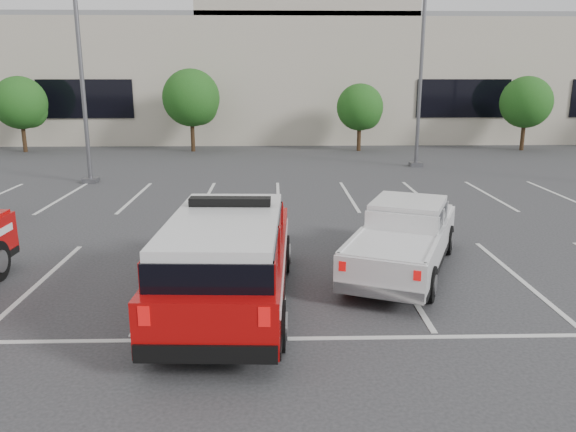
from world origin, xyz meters
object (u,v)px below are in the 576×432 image
object	(u,v)px
tree_left	(22,105)
white_pickup	(404,244)
fire_chief_suv	(229,265)
convention_building	(278,71)
tree_mid_left	(193,100)
tree_mid_right	(361,109)
light_pole_left	(80,57)
light_pole_mid	(422,60)
tree_right	(527,104)

from	to	relation	value
tree_left	white_pickup	world-z (taller)	tree_left
fire_chief_suv	convention_building	bearing A→B (deg)	90.37
tree_left	tree_mid_left	world-z (taller)	tree_mid_left
tree_mid_right	light_pole_left	xyz separation A→B (m)	(-13.09, -10.05, 2.68)
tree_mid_right	light_pole_left	world-z (taller)	light_pole_left
light_pole_left	light_pole_mid	size ratio (longest dim) A/B	1.00
tree_mid_left	tree_mid_right	world-z (taller)	tree_mid_left
convention_building	light_pole_mid	distance (m)	17.27
light_pole_left	light_pole_mid	world-z (taller)	same
light_pole_left	convention_building	bearing A→B (deg)	67.61
tree_left	white_pickup	bearing A→B (deg)	-50.24
tree_left	tree_right	xyz separation A→B (m)	(30.00, 0.00, 0.00)
convention_building	fire_chief_suv	bearing A→B (deg)	-92.15
tree_mid_left	light_pole_left	world-z (taller)	light_pole_left
light_pole_mid	fire_chief_suv	xyz separation A→B (m)	(-8.07, -17.40, -4.32)
tree_left	fire_chief_suv	xyz separation A→B (m)	(13.84, -23.44, -1.90)
convention_building	white_pickup	world-z (taller)	convention_building
convention_building	tree_right	xyz separation A→B (m)	(14.91, -9.82, -1.95)
convention_building	light_pole_mid	size ratio (longest dim) A/B	5.86
tree_mid_right	white_pickup	xyz separation A→B (m)	(-2.22, -21.37, -1.86)
tree_right	light_pole_mid	xyz separation A→B (m)	(-8.09, -6.05, 2.41)
light_pole_mid	tree_right	bearing A→B (deg)	36.77
light_pole_left	light_pole_mid	bearing A→B (deg)	14.93
tree_mid_right	light_pole_mid	bearing A→B (deg)	-72.48
tree_mid_left	convention_building	bearing A→B (deg)	62.60
tree_mid_right	white_pickup	size ratio (longest dim) A/B	0.72
light_pole_mid	fire_chief_suv	bearing A→B (deg)	-114.88
tree_mid_left	white_pickup	distance (m)	22.87
convention_building	tree_mid_right	bearing A→B (deg)	-63.43
tree_right	light_pole_left	world-z (taller)	light_pole_left
tree_mid_right	fire_chief_suv	size ratio (longest dim) A/B	0.65
tree_mid_left	fire_chief_suv	size ratio (longest dim) A/B	0.79
tree_left	light_pole_left	distance (m)	12.43
convention_building	tree_mid_left	bearing A→B (deg)	-117.40
convention_building	tree_left	world-z (taller)	convention_building
tree_right	light_pole_mid	bearing A→B (deg)	-143.23
tree_right	fire_chief_suv	bearing A→B (deg)	-124.58
tree_right	white_pickup	size ratio (longest dim) A/B	0.80
tree_left	light_pole_mid	bearing A→B (deg)	-15.43
light_pole_mid	white_pickup	xyz separation A→B (m)	(-4.13, -15.33, -4.54)
convention_building	tree_right	size ratio (longest dim) A/B	13.58
tree_left	tree_mid_left	distance (m)	10.00
light_pole_left	light_pole_mid	distance (m)	15.52
tree_mid_right	fire_chief_suv	distance (m)	24.29
tree_left	tree_mid_right	world-z (taller)	tree_left
light_pole_left	white_pickup	xyz separation A→B (m)	(10.87, -11.33, -4.54)
light_pole_mid	light_pole_left	bearing A→B (deg)	-165.07
light_pole_left	tree_mid_right	bearing A→B (deg)	37.50
tree_mid_right	light_pole_left	bearing A→B (deg)	-142.50
light_pole_mid	tree_mid_right	bearing A→B (deg)	107.52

